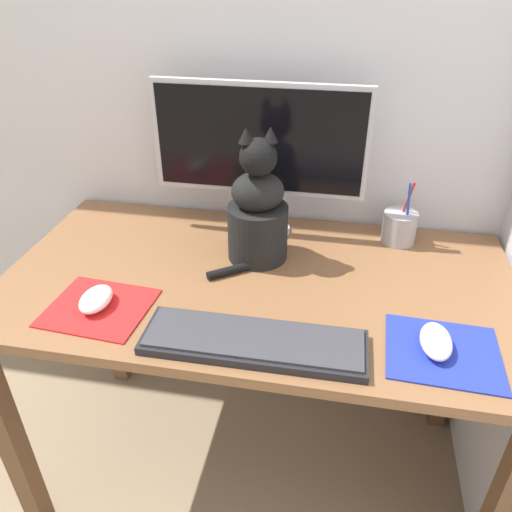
{
  "coord_description": "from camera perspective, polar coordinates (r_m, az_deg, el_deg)",
  "views": [
    {
      "loc": [
        0.18,
        -0.96,
        1.38
      ],
      "look_at": [
        0.01,
        -0.07,
        0.81
      ],
      "focal_mm": 35.0,
      "sensor_mm": 36.0,
      "label": 1
    }
  ],
  "objects": [
    {
      "name": "computer_mouse_left",
      "position": [
        1.14,
        -17.82,
        -4.71
      ],
      "size": [
        0.06,
        0.1,
        0.04
      ],
      "color": "white",
      "rests_on": "mousepad_left"
    },
    {
      "name": "ground_plane",
      "position": [
        1.69,
        0.1,
        -22.73
      ],
      "size": [
        12.0,
        12.0,
        0.0
      ],
      "primitive_type": "plane",
      "color": "#847056"
    },
    {
      "name": "keyboard",
      "position": [
        0.99,
        -0.24,
        -9.75
      ],
      "size": [
        0.44,
        0.14,
        0.02
      ],
      "rotation": [
        0.0,
        0.0,
        0.01
      ],
      "color": "black",
      "rests_on": "desk"
    },
    {
      "name": "mousepad_right",
      "position": [
        1.05,
        20.57,
        -10.26
      ],
      "size": [
        0.22,
        0.2,
        0.0
      ],
      "rotation": [
        0.0,
        0.0,
        -0.04
      ],
      "color": "#1E2D9E",
      "rests_on": "desk"
    },
    {
      "name": "wall_back",
      "position": [
        1.33,
        3.27,
        26.3
      ],
      "size": [
        7.0,
        0.04,
        2.5
      ],
      "color": "silver",
      "rests_on": "ground_plane"
    },
    {
      "name": "desk",
      "position": [
        1.25,
        0.13,
        -6.48
      ],
      "size": [
        1.21,
        0.65,
        0.71
      ],
      "color": "brown",
      "rests_on": "ground_plane"
    },
    {
      "name": "monitor",
      "position": [
        1.29,
        0.37,
        12.01
      ],
      "size": [
        0.54,
        0.17,
        0.4
      ],
      "color": "#B2B2B7",
      "rests_on": "desk"
    },
    {
      "name": "cat",
      "position": [
        1.21,
        0.18,
        5.01
      ],
      "size": [
        0.19,
        0.23,
        0.34
      ],
      "rotation": [
        0.0,
        0.0,
        0.28
      ],
      "color": "black",
      "rests_on": "desk"
    },
    {
      "name": "computer_mouse_right",
      "position": [
        1.04,
        19.87,
        -9.14
      ],
      "size": [
        0.06,
        0.11,
        0.04
      ],
      "color": "white",
      "rests_on": "mousepad_right"
    },
    {
      "name": "mousepad_left",
      "position": [
        1.14,
        -17.5,
        -5.64
      ],
      "size": [
        0.23,
        0.2,
        0.0
      ],
      "rotation": [
        0.0,
        0.0,
        -0.07
      ],
      "color": "red",
      "rests_on": "desk"
    },
    {
      "name": "pen_cup",
      "position": [
        1.37,
        16.07,
        3.22
      ],
      "size": [
        0.09,
        0.09,
        0.17
      ],
      "color": "#99999E",
      "rests_on": "desk"
    }
  ]
}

